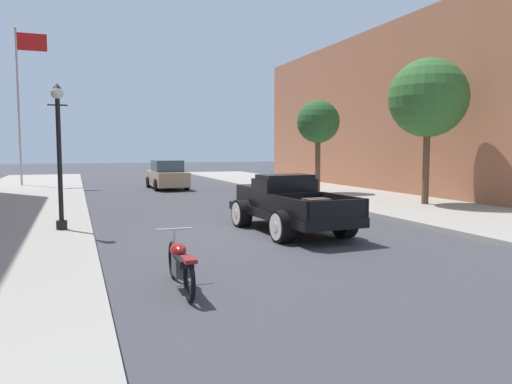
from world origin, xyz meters
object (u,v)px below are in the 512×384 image
flagpole (22,89)px  street_lamp_near (59,145)px  hotrod_truck_black (286,204)px  street_tree_second (318,122)px  car_background_tan (167,176)px  motorcycle_parked (180,263)px  street_tree_nearest (428,98)px

flagpole → street_lamp_near: bearing=-82.4°
street_lamp_near → hotrod_truck_black: bearing=-13.5°
street_tree_second → flagpole: bearing=143.8°
hotrod_truck_black → street_tree_second: size_ratio=1.11×
street_lamp_near → street_tree_second: 14.01m
car_background_tan → street_lamp_near: 15.16m
motorcycle_parked → street_tree_second: 17.21m
car_background_tan → street_tree_second: 9.43m
car_background_tan → street_tree_nearest: street_tree_nearest is taller
flagpole → hotrod_truck_black: bearing=-66.8°
street_tree_nearest → street_tree_second: bearing=104.4°
car_background_tan → street_tree_second: street_tree_second is taller
hotrod_truck_black → motorcycle_parked: size_ratio=2.36×
street_lamp_near → flagpole: bearing=97.6°
hotrod_truck_black → street_lamp_near: bearing=166.5°
car_background_tan → street_tree_second: size_ratio=0.96×
street_tree_nearest → street_tree_second: 6.31m
street_lamp_near → street_tree_second: size_ratio=0.85×
motorcycle_parked → hotrod_truck_black: bearing=50.1°
hotrod_truck_black → motorcycle_parked: bearing=-129.9°
hotrod_truck_black → street_tree_second: street_tree_second is taller
motorcycle_parked → street_tree_second: size_ratio=0.47×
car_background_tan → flagpole: (-7.68, 3.86, 5.00)m
motorcycle_parked → car_background_tan: size_ratio=0.49×
hotrod_truck_black → motorcycle_parked: (-3.96, -4.74, -0.31)m
hotrod_truck_black → street_tree_nearest: size_ratio=0.89×
car_background_tan → flagpole: bearing=153.4°
hotrod_truck_black → flagpole: bearing=113.2°
hotrod_truck_black → car_background_tan: 15.54m
motorcycle_parked → car_background_tan: (3.35, 20.27, 0.33)m
hotrod_truck_black → car_background_tan: bearing=92.2°
street_tree_nearest → street_lamp_near: bearing=-172.9°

